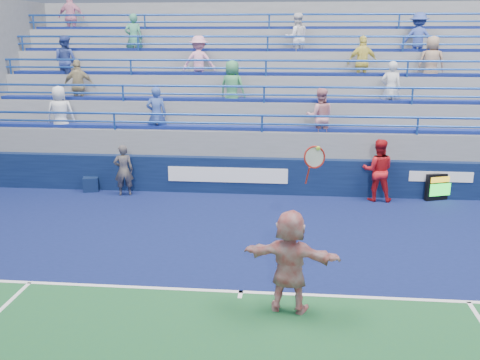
# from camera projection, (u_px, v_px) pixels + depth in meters

# --- Properties ---
(ground) EXTENTS (120.00, 120.00, 0.00)m
(ground) POSITION_uv_depth(u_px,v_px,m) (241.00, 293.00, 9.94)
(ground) COLOR #333538
(sponsor_wall) EXTENTS (18.00, 0.32, 1.10)m
(sponsor_wall) POSITION_uv_depth(u_px,v_px,m) (261.00, 176.00, 16.04)
(sponsor_wall) COLOR #091434
(sponsor_wall) RESTS_ON ground
(bleacher_stand) EXTENTS (18.00, 5.60, 6.13)m
(bleacher_stand) POSITION_uv_depth(u_px,v_px,m) (267.00, 123.00, 19.41)
(bleacher_stand) COLOR slate
(bleacher_stand) RESTS_ON ground
(serve_speed_board) EXTENTS (1.13, 0.51, 0.80)m
(serve_speed_board) POSITION_uv_depth(u_px,v_px,m) (444.00, 187.00, 15.46)
(serve_speed_board) COLOR black
(serve_speed_board) RESTS_ON ground
(judge_chair) EXTENTS (0.55, 0.56, 0.79)m
(judge_chair) POSITION_uv_depth(u_px,v_px,m) (91.00, 183.00, 16.40)
(judge_chair) COLOR #0C1A3C
(judge_chair) RESTS_ON ground
(tennis_player) EXTENTS (1.76, 0.82, 2.94)m
(tennis_player) POSITION_uv_depth(u_px,v_px,m) (290.00, 261.00, 9.09)
(tennis_player) COLOR white
(tennis_player) RESTS_ON ground
(line_judge) EXTENTS (0.65, 0.52, 1.55)m
(line_judge) POSITION_uv_depth(u_px,v_px,m) (124.00, 170.00, 15.81)
(line_judge) COLOR #131634
(line_judge) RESTS_ON ground
(ball_girl) EXTENTS (0.94, 0.76, 1.81)m
(ball_girl) POSITION_uv_depth(u_px,v_px,m) (378.00, 170.00, 15.28)
(ball_girl) COLOR red
(ball_girl) RESTS_ON ground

